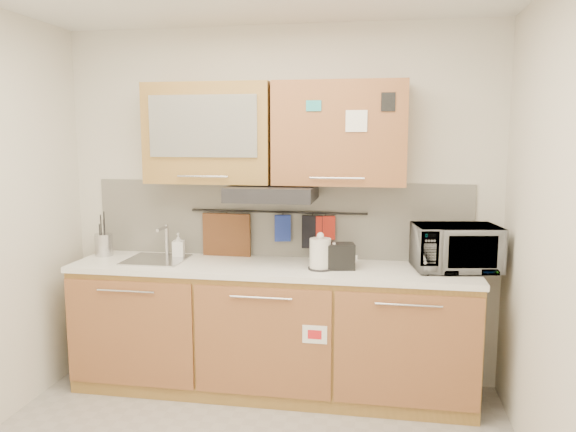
% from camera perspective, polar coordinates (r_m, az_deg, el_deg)
% --- Properties ---
extents(wall_back, '(3.20, 0.00, 3.20)m').
position_cam_1_polar(wall_back, '(4.16, -0.94, 1.05)').
color(wall_back, silver).
rests_on(wall_back, ground).
extents(base_cabinet, '(2.80, 0.64, 0.88)m').
position_cam_1_polar(base_cabinet, '(4.08, -1.72, -12.05)').
color(base_cabinet, '#B0833E').
rests_on(base_cabinet, floor).
extents(countertop, '(2.82, 0.62, 0.04)m').
position_cam_1_polar(countertop, '(3.94, -1.76, -5.29)').
color(countertop, white).
rests_on(countertop, base_cabinet).
extents(backsplash, '(2.80, 0.02, 0.56)m').
position_cam_1_polar(backsplash, '(4.17, -0.96, -0.33)').
color(backsplash, silver).
rests_on(backsplash, countertop).
extents(upper_cabinets, '(1.82, 0.37, 0.70)m').
position_cam_1_polar(upper_cabinets, '(3.96, -1.50, 8.38)').
color(upper_cabinets, '#B0833E').
rests_on(upper_cabinets, wall_back).
extents(range_hood, '(0.60, 0.46, 0.10)m').
position_cam_1_polar(range_hood, '(3.91, -1.62, 2.35)').
color(range_hood, black).
rests_on(range_hood, upper_cabinets).
extents(sink, '(0.42, 0.40, 0.26)m').
position_cam_1_polar(sink, '(4.20, -13.18, -4.32)').
color(sink, silver).
rests_on(sink, countertop).
extents(utensil_rail, '(1.30, 0.02, 0.02)m').
position_cam_1_polar(utensil_rail, '(4.12, -1.06, 0.42)').
color(utensil_rail, black).
rests_on(utensil_rail, backsplash).
extents(utensil_crock, '(0.17, 0.17, 0.33)m').
position_cam_1_polar(utensil_crock, '(4.44, -18.21, -2.76)').
color(utensil_crock, '#BCBCC1').
rests_on(utensil_crock, countertop).
extents(kettle, '(0.18, 0.16, 0.25)m').
position_cam_1_polar(kettle, '(3.79, 3.31, -3.95)').
color(kettle, silver).
rests_on(kettle, countertop).
extents(toaster, '(0.25, 0.18, 0.17)m').
position_cam_1_polar(toaster, '(3.82, 5.03, -4.06)').
color(toaster, black).
rests_on(toaster, countertop).
extents(microwave, '(0.60, 0.46, 0.30)m').
position_cam_1_polar(microwave, '(3.92, 16.67, -3.12)').
color(microwave, '#999999').
rests_on(microwave, countertop).
extents(soap_bottle, '(0.09, 0.10, 0.18)m').
position_cam_1_polar(soap_bottle, '(4.25, -11.07, -2.92)').
color(soap_bottle, '#999999').
rests_on(soap_bottle, countertop).
extents(cutting_board, '(0.36, 0.04, 0.45)m').
position_cam_1_polar(cutting_board, '(4.24, -6.25, -2.78)').
color(cutting_board, brown).
rests_on(cutting_board, utensil_rail).
extents(oven_mitt, '(0.12, 0.06, 0.19)m').
position_cam_1_polar(oven_mitt, '(4.12, -0.55, -1.24)').
color(oven_mitt, navy).
rests_on(oven_mitt, utensil_rail).
extents(dark_pouch, '(0.15, 0.06, 0.24)m').
position_cam_1_polar(dark_pouch, '(4.09, 2.48, -1.62)').
color(dark_pouch, black).
rests_on(dark_pouch, utensil_rail).
extents(pot_holder, '(0.14, 0.05, 0.17)m').
position_cam_1_polar(pot_holder, '(4.07, 3.82, -1.20)').
color(pot_holder, '#AF2317').
rests_on(pot_holder, utensil_rail).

